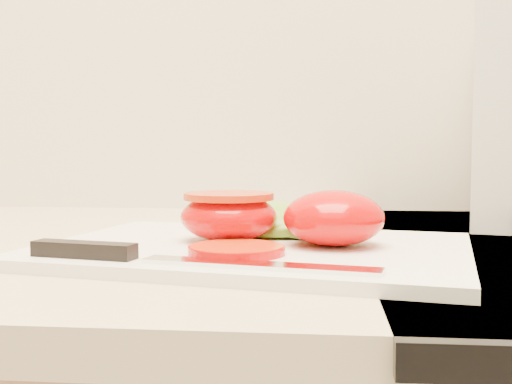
{
  "coord_description": "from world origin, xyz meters",
  "views": [
    {
      "loc": [
        0.13,
        1.03,
        1.02
      ],
      "look_at": [
        0.08,
        1.59,
        0.99
      ],
      "focal_mm": 45.0,
      "sensor_mm": 36.0,
      "label": 1
    }
  ],
  "objects": [
    {
      "name": "knife",
      "position": [
        0.01,
        1.49,
        0.94
      ],
      "size": [
        0.27,
        0.07,
        0.01
      ],
      "rotation": [
        0.0,
        0.0,
        -0.21
      ],
      "color": "silver",
      "rests_on": "cutting_board"
    },
    {
      "name": "tomato_slice_0",
      "position": [
        0.07,
        1.53,
        0.94
      ],
      "size": [
        0.07,
        0.07,
        0.01
      ],
      "primitive_type": "cylinder",
      "color": "#CE420E",
      "rests_on": "cutting_board"
    },
    {
      "name": "cutting_board",
      "position": [
        0.08,
        1.58,
        0.94
      ],
      "size": [
        0.4,
        0.32,
        0.01
      ],
      "primitive_type": "cube",
      "rotation": [
        0.0,
        0.0,
        -0.19
      ],
      "color": "white",
      "rests_on": "counter"
    },
    {
      "name": "tomato_half_dome",
      "position": [
        0.14,
        1.58,
        0.96
      ],
      "size": [
        0.09,
        0.09,
        0.05
      ],
      "primitive_type": "ellipsoid",
      "color": "#DC0700",
      "rests_on": "cutting_board"
    },
    {
      "name": "lettuce_leaf_0",
      "position": [
        0.08,
        1.66,
        0.95
      ],
      "size": [
        0.17,
        0.15,
        0.03
      ],
      "primitive_type": "ellipsoid",
      "rotation": [
        0.0,
        0.0,
        -0.55
      ],
      "color": "#8EC233",
      "rests_on": "cutting_board"
    },
    {
      "name": "tomato_half_cut",
      "position": [
        0.05,
        1.6,
        0.96
      ],
      "size": [
        0.09,
        0.09,
        0.04
      ],
      "color": "#DC0700",
      "rests_on": "cutting_board"
    },
    {
      "name": "lettuce_leaf_1",
      "position": [
        0.12,
        1.65,
        0.95
      ],
      "size": [
        0.15,
        0.14,
        0.03
      ],
      "primitive_type": "ellipsoid",
      "rotation": [
        0.0,
        0.0,
        0.61
      ],
      "color": "#8EC233",
      "rests_on": "cutting_board"
    }
  ]
}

